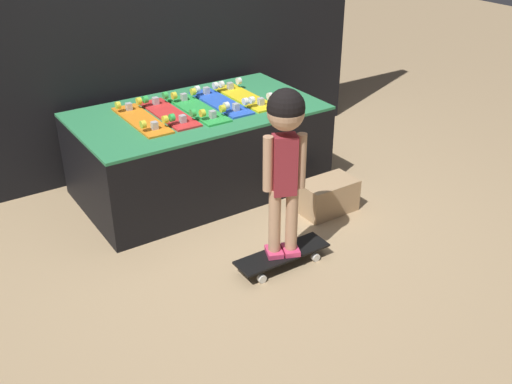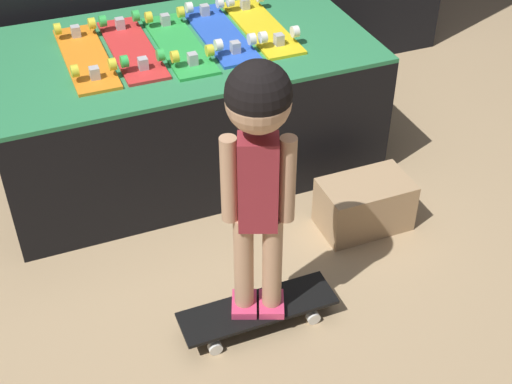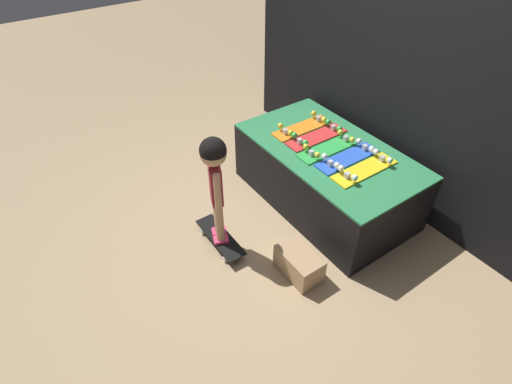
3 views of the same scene
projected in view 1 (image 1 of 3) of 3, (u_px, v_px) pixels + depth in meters
ground_plane at (243, 222)px, 4.14m from camera, size 16.00×16.00×0.00m
display_rack at (199, 150)px, 4.44m from camera, size 1.75×0.99×0.63m
skateboard_orange_on_rack at (141, 119)px, 4.09m from camera, size 0.19×0.65×0.09m
skateboard_red_on_rack at (169, 112)px, 4.20m from camera, size 0.19×0.65×0.09m
skateboard_green_on_rack at (198, 108)px, 4.27m from camera, size 0.19×0.65×0.09m
skateboard_blue_on_rack at (221, 101)px, 4.40m from camera, size 0.19×0.65×0.09m
skateboard_yellow_on_rack at (245, 96)px, 4.50m from camera, size 0.19×0.65×0.09m
skateboard_on_floor at (282, 255)px, 3.65m from camera, size 0.61×0.18×0.09m
child at (285, 143)px, 3.30m from camera, size 0.24×0.21×1.04m
storage_box at (328, 196)px, 4.23m from camera, size 0.40×0.24×0.23m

